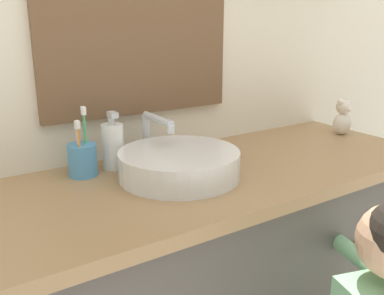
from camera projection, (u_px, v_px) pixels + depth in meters
The scene contains 5 objects.
vanity_counter at pixel (216, 288), 1.35m from camera, with size 1.42×0.54×0.80m.
sink_basin at pixel (179, 163), 1.17m from camera, with size 0.33×0.38×0.15m.
toothbrush_holder at pixel (82, 159), 1.18m from camera, with size 0.08×0.08×0.19m.
soap_dispenser at pixel (113, 145), 1.23m from camera, with size 0.06×0.06×0.17m.
teddy_bear at pixel (343, 118), 1.60m from camera, with size 0.08×0.06×0.14m.
Camera 1 is at (-0.71, -0.60, 1.22)m, focal length 40.00 mm.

